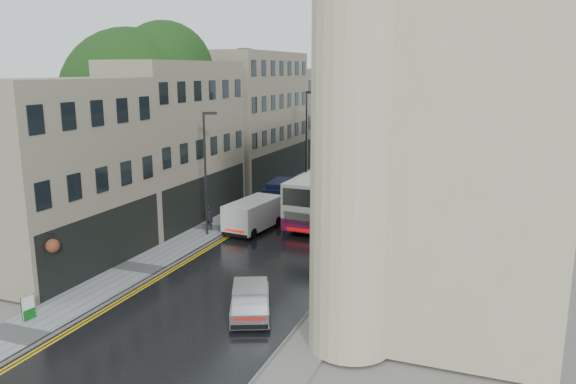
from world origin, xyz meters
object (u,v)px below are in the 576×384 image
Objects in this scene: silver_hatchback at (232,313)px; estate_sign at (28,308)px; tree_near at (132,122)px; pedestrian at (209,217)px; cream_bus at (299,201)px; white_van at (228,219)px; lamp_post_near at (205,175)px; lamp_post_far at (306,139)px; navy_van at (265,198)px; tree_far at (223,118)px; white_lorry at (373,175)px.

estate_sign is at bearing 173.20° from silver_hatchback.
tree_near reaches higher than pedestrian.
cream_bus is 2.66× the size of white_van.
silver_hatchback is 13.98m from lamp_post_near.
tree_near reaches higher than lamp_post_far.
navy_van is (-6.27, 18.08, 0.48)m from silver_hatchback.
tree_near is 8.96m from pedestrian.
lamp_post_far reaches higher than navy_van.
tree_near is 20.83m from silver_hatchback.
silver_hatchback is (14.17, -26.63, -5.52)m from tree_far.
cream_bus is 4.06m from navy_van.
silver_hatchback is at bearing 121.75° from pedestrian.
white_van is 0.60× the size of lamp_post_near.
white_lorry is at bearing 6.60° from lamp_post_far.
navy_van is 20.72m from estate_sign.
estate_sign is at bearing -105.52° from white_lorry.
white_van is 3.24m from lamp_post_near.
cream_bus is 6.90m from lamp_post_near.
white_van is at bearing 161.21° from pedestrian.
white_lorry is at bearing -0.93° from tree_far.
lamp_post_near is at bearing -66.33° from tree_far.
silver_hatchback is 8.76m from estate_sign.
white_lorry reaches higher than white_van.
white_van is at bearing -11.75° from tree_near.
cream_bus is 16.22m from silver_hatchback.
cream_bus is 7.87× the size of pedestrian.
lamp_post_far is 31.21m from estate_sign.
tree_far is 1.59× the size of lamp_post_near.
lamp_post_far is (-6.67, 28.41, 3.65)m from silver_hatchback.
tree_far is 30.67m from silver_hatchback.
navy_van is at bearing -126.20° from white_lorry.
tree_far is 12.46× the size of estate_sign.
white_lorry is (14.42, 12.77, -5.04)m from tree_near.
silver_hatchback is (14.47, -13.63, -6.23)m from tree_near.
silver_hatchback is 0.81× the size of navy_van.
silver_hatchback is 14.78m from pedestrian.
silver_hatchback is at bearing -61.99° from tree_far.
white_van is at bearing 94.13° from silver_hatchback.
lamp_post_near is at bearing -132.75° from cream_bus.
cream_bus is at bearing 82.54° from estate_sign.
lamp_post_near is (-1.20, -6.73, 2.85)m from navy_van.
tree_near is 7.92m from lamp_post_near.
navy_van is 10.81m from lamp_post_far.
lamp_post_near reaches higher than pedestrian.
tree_near is 18.39m from estate_sign.
navy_van is (-6.22, -8.33, -0.71)m from white_lorry.
white_lorry is 7.18× the size of estate_sign.
estate_sign is (-5.52, -18.47, -1.11)m from cream_bus.
pedestrian is (-1.67, 0.54, -0.17)m from white_van.
tree_far is 7.93m from lamp_post_far.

